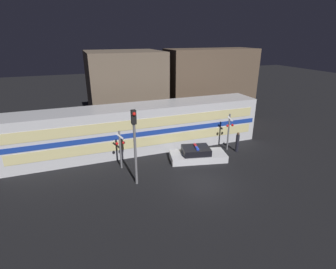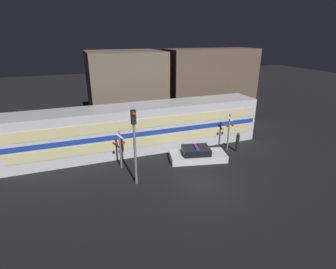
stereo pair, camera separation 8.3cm
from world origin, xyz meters
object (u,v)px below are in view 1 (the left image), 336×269
(traffic_light_corner, at_px, (135,139))
(pedestrian, at_px, (237,142))
(crossing_signal_near, at_px, (229,130))
(police_car, at_px, (197,155))
(train, at_px, (140,128))

(traffic_light_corner, bearing_deg, pedestrian, 12.67)
(crossing_signal_near, height_order, traffic_light_corner, traffic_light_corner)
(pedestrian, height_order, crossing_signal_near, crossing_signal_near)
(traffic_light_corner, bearing_deg, police_car, 18.63)
(police_car, bearing_deg, train, 148.14)
(train, xyz_separation_m, crossing_signal_near, (7.20, -2.80, -0.16))
(train, distance_m, pedestrian, 8.55)
(crossing_signal_near, bearing_deg, train, 158.75)
(train, height_order, pedestrian, train)
(police_car, relative_size, traffic_light_corner, 0.92)
(crossing_signal_near, xyz_separation_m, traffic_light_corner, (-8.96, -2.75, 1.44))
(crossing_signal_near, distance_m, traffic_light_corner, 9.48)
(police_car, height_order, pedestrian, pedestrian)
(pedestrian, bearing_deg, traffic_light_corner, -167.33)
(train, relative_size, police_car, 4.52)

